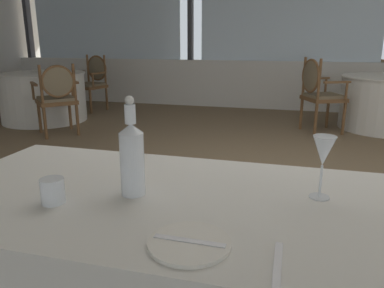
% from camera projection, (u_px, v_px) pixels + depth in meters
% --- Properties ---
extents(ground_plane, '(14.22, 14.22, 0.00)m').
position_uv_depth(ground_plane, '(265.00, 194.00, 3.03)').
color(ground_plane, '#756047').
extents(window_wall_far, '(10.94, 0.14, 2.80)m').
position_uv_depth(window_wall_far, '(287.00, 45.00, 6.41)').
color(window_wall_far, silver).
rests_on(window_wall_far, ground_plane).
extents(side_plate, '(0.21, 0.21, 0.01)m').
position_uv_depth(side_plate, '(189.00, 243.00, 0.91)').
color(side_plate, silver).
rests_on(side_plate, foreground_table).
extents(butter_knife, '(0.18, 0.02, 0.00)m').
position_uv_depth(butter_knife, '(189.00, 241.00, 0.91)').
color(butter_knife, silver).
rests_on(butter_knife, foreground_table).
extents(dinner_fork, '(0.02, 0.19, 0.00)m').
position_uv_depth(dinner_fork, '(278.00, 264.00, 0.83)').
color(dinner_fork, silver).
rests_on(dinner_fork, foreground_table).
extents(water_bottle, '(0.08, 0.08, 0.32)m').
position_uv_depth(water_bottle, '(132.00, 157.00, 1.17)').
color(water_bottle, white).
rests_on(water_bottle, foreground_table).
extents(wine_glass, '(0.07, 0.07, 0.20)m').
position_uv_depth(wine_glass, '(323.00, 153.00, 1.14)').
color(wine_glass, white).
rests_on(wine_glass, foreground_table).
extents(water_tumbler, '(0.07, 0.07, 0.08)m').
position_uv_depth(water_tumbler, '(53.00, 191.00, 1.13)').
color(water_tumbler, white).
rests_on(water_tumbler, foreground_table).
extents(background_table_0, '(1.28, 1.28, 0.73)m').
position_uv_depth(background_table_0, '(44.00, 97.00, 5.68)').
color(background_table_0, silver).
rests_on(background_table_0, ground_plane).
extents(dining_chair_0_0, '(0.66, 0.66, 0.92)m').
position_uv_depth(dining_chair_0_0, '(57.00, 94.00, 4.75)').
color(dining_chair_0_0, brown).
rests_on(dining_chair_0_0, ground_plane).
extents(dining_chair_0_1, '(0.61, 0.56, 0.96)m').
position_uv_depth(dining_chair_0_1, '(93.00, 79.00, 6.53)').
color(dining_chair_0_1, brown).
rests_on(dining_chair_0_1, ground_plane).
extents(dining_chair_1_0, '(0.62, 0.64, 0.99)m').
position_uv_depth(dining_chair_1_0, '(318.00, 89.00, 4.91)').
color(dining_chair_1_0, brown).
rests_on(dining_chair_1_0, ground_plane).
extents(dining_chair_1_2, '(0.56, 0.50, 0.91)m').
position_uv_depth(dining_chair_1_2, '(380.00, 83.00, 6.09)').
color(dining_chair_1_2, brown).
rests_on(dining_chair_1_2, ground_plane).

